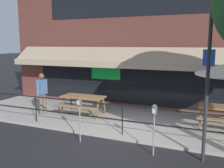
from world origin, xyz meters
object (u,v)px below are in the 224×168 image
at_px(pedestrian_walking, 42,92).
at_px(picnic_table_left, 83,100).
at_px(parking_meter_far, 154,115).
at_px(street_sign_pole, 207,89).
at_px(parking_meter_near, 79,106).

bearing_deg(pedestrian_walking, picnic_table_left, 24.56).
distance_m(parking_meter_far, street_sign_pole, 1.47).
height_order(pedestrian_walking, street_sign_pole, street_sign_pole).
relative_size(pedestrian_walking, parking_meter_far, 1.20).
xyz_separation_m(pedestrian_walking, parking_meter_near, (2.80, -1.77, 0.09)).
bearing_deg(street_sign_pole, picnic_table_left, 154.12).
distance_m(picnic_table_left, street_sign_pole, 5.50).
relative_size(parking_meter_near, street_sign_pole, 0.38).
relative_size(pedestrian_walking, parking_meter_near, 1.20).
distance_m(parking_meter_near, parking_meter_far, 2.30).
bearing_deg(street_sign_pole, parking_meter_far, -171.97).
distance_m(picnic_table_left, parking_meter_far, 4.40).
bearing_deg(parking_meter_near, pedestrian_walking, 147.71).
bearing_deg(parking_meter_near, parking_meter_far, -1.32).
bearing_deg(parking_meter_far, pedestrian_walking, 160.34).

